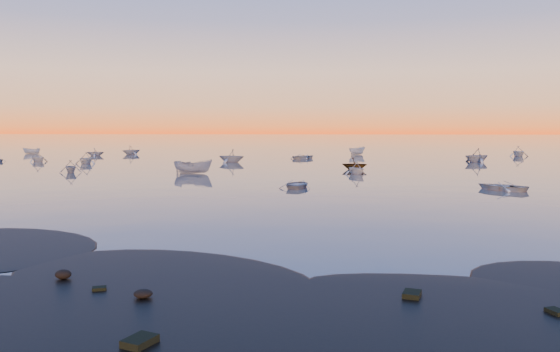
# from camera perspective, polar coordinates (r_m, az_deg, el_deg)

# --- Properties ---
(ground) EXTENTS (600.00, 600.00, 0.00)m
(ground) POSITION_cam_1_polar(r_m,az_deg,el_deg) (120.17, 3.51, 2.66)
(ground) COLOR #625A52
(ground) RESTS_ON ground
(mud_lobes) EXTENTS (140.00, 6.00, 0.07)m
(mud_lobes) POSITION_cam_1_polar(r_m,az_deg,el_deg) (20.13, -7.40, -9.37)
(mud_lobes) COLOR black
(mud_lobes) RESTS_ON ground
(moored_fleet) EXTENTS (124.00, 58.00, 1.20)m
(moored_fleet) POSITION_cam_1_polar(r_m,az_deg,el_deg) (73.29, 2.14, 1.14)
(moored_fleet) COLOR silver
(moored_fleet) RESTS_ON ground
(boat_near_center) EXTENTS (1.86, 4.34, 1.50)m
(boat_near_center) POSITION_cam_1_polar(r_m,az_deg,el_deg) (60.68, -9.06, 0.26)
(boat_near_center) COLOR gray
(boat_near_center) RESTS_ON ground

